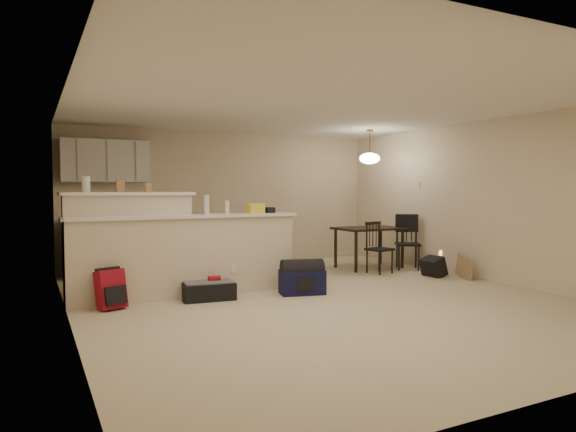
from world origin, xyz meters
TOP-DOWN VIEW (x-y plane):
  - room at (0.00, 0.00)m, footprint 7.00×7.02m
  - breakfast_bar at (-1.76, 0.98)m, footprint 3.08×0.58m
  - upper_cabinets at (-2.20, 3.32)m, footprint 1.40×0.34m
  - kitchen_counter at (-2.00, 3.19)m, footprint 1.80×0.60m
  - thermostat at (2.98, 1.55)m, footprint 0.02×0.12m
  - jar at (-2.72, 1.12)m, footprint 0.10×0.10m
  - cereal_box at (-2.30, 1.12)m, footprint 0.10×0.07m
  - small_box at (-1.95, 1.12)m, footprint 0.08×0.06m
  - bottle_a at (-1.23, 0.90)m, footprint 0.07×0.07m
  - bottle_b at (-0.93, 0.90)m, footprint 0.06×0.06m
  - bag_lump at (-0.51, 0.90)m, footprint 0.22×0.18m
  - pouch at (-0.28, 0.90)m, footprint 0.12×0.10m
  - dining_table at (2.13, 1.85)m, footprint 1.20×0.81m
  - pendant_lamp at (2.13, 1.85)m, footprint 0.36×0.36m
  - dining_chair_near at (1.94, 1.28)m, footprint 0.45×0.43m
  - dining_chair_far at (2.66, 1.42)m, footprint 0.57×0.56m
  - suitcase at (-1.30, 0.61)m, footprint 0.70×0.49m
  - red_backpack at (-2.51, 0.61)m, footprint 0.35×0.28m
  - navy_duffel at (-0.06, 0.35)m, footprint 0.66×0.46m
  - black_daypack at (2.52, 0.61)m, footprint 0.27×0.36m
  - cardboard_sheet at (2.79, 0.20)m, footprint 0.15×0.46m

SIDE VIEW (x-z plane):
  - suitcase at x=-1.30m, z-range 0.00..0.22m
  - black_daypack at x=2.52m, z-range 0.00..0.31m
  - navy_duffel at x=-0.06m, z-range 0.00..0.33m
  - cardboard_sheet at x=2.79m, z-range 0.00..0.36m
  - red_backpack at x=-2.51m, z-range 0.00..0.47m
  - dining_chair_near at x=1.94m, z-range 0.00..0.87m
  - kitchen_counter at x=-2.00m, z-range 0.00..0.90m
  - dining_chair_far at x=2.66m, z-range 0.00..0.95m
  - breakfast_bar at x=-1.76m, z-range -0.09..1.30m
  - dining_table at x=2.13m, z-range 0.28..1.02m
  - pouch at x=-0.28m, z-range 1.09..1.17m
  - bag_lump at x=-0.51m, z-range 1.09..1.23m
  - bottle_b at x=-0.93m, z-range 1.09..1.27m
  - bottle_a at x=-1.23m, z-range 1.09..1.35m
  - room at x=0.00m, z-range 0.00..2.50m
  - small_box at x=-1.95m, z-range 1.39..1.51m
  - cereal_box at x=-2.30m, z-range 1.39..1.55m
  - jar at x=-2.72m, z-range 1.39..1.59m
  - thermostat at x=2.98m, z-range 1.44..1.56m
  - upper_cabinets at x=-2.20m, z-range 1.55..2.25m
  - pendant_lamp at x=2.13m, z-range 1.68..2.30m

